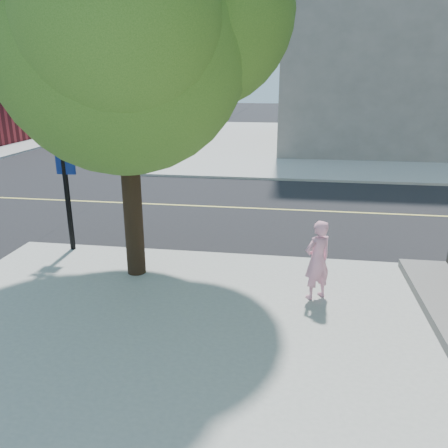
# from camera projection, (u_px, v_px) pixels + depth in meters

# --- Properties ---
(ground) EXTENTS (140.00, 140.00, 0.00)m
(ground) POSITION_uv_depth(u_px,v_px,m) (65.00, 248.00, 11.90)
(ground) COLOR black
(ground) RESTS_ON ground
(road_ew) EXTENTS (140.00, 9.00, 0.01)m
(road_ew) POSITION_uv_depth(u_px,v_px,m) (125.00, 203.00, 16.13)
(road_ew) COLOR black
(road_ew) RESTS_ON ground
(sidewalk_ne) EXTENTS (29.00, 25.00, 0.12)m
(sidewalk_ne) POSITION_uv_depth(u_px,v_px,m) (408.00, 144.00, 30.15)
(sidewalk_ne) COLOR #9E9F99
(sidewalk_ne) RESTS_ON ground
(filler_ne) EXTENTS (18.00, 16.00, 14.00)m
(filler_ne) POSITION_uv_depth(u_px,v_px,m) (429.00, 30.00, 28.35)
(filler_ne) COLOR slate
(filler_ne) RESTS_ON sidewalk_ne
(man_on_phone) EXTENTS (0.70, 0.66, 1.61)m
(man_on_phone) POSITION_uv_depth(u_px,v_px,m) (317.00, 260.00, 8.74)
(man_on_phone) COLOR pink
(man_on_phone) RESTS_ON sidewalk_se
(street_tree) EXTENTS (6.24, 5.67, 8.28)m
(street_tree) POSITION_uv_depth(u_px,v_px,m) (127.00, 12.00, 8.47)
(street_tree) COLOR black
(street_tree) RESTS_ON sidewalk_se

